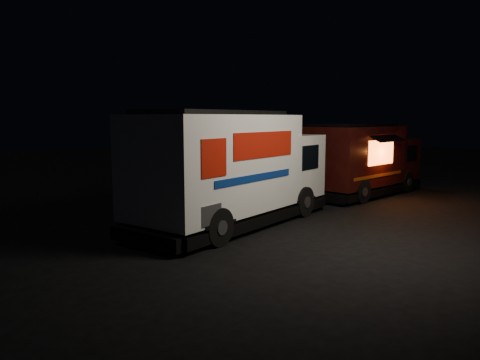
% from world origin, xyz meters
% --- Properties ---
extents(ground, '(80.00, 80.00, 0.00)m').
position_xyz_m(ground, '(0.00, 0.00, 0.00)').
color(ground, black).
rests_on(ground, ground).
extents(white_truck, '(8.21, 4.66, 3.53)m').
position_xyz_m(white_truck, '(-0.99, 0.87, 1.76)').
color(white_truck, white).
rests_on(white_truck, ground).
extents(red_truck, '(6.88, 3.29, 3.08)m').
position_xyz_m(red_truck, '(6.86, 1.99, 1.54)').
color(red_truck, '#3A120A').
rests_on(red_truck, ground).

